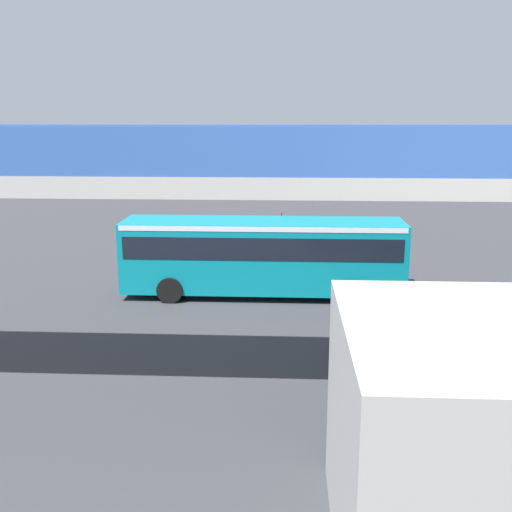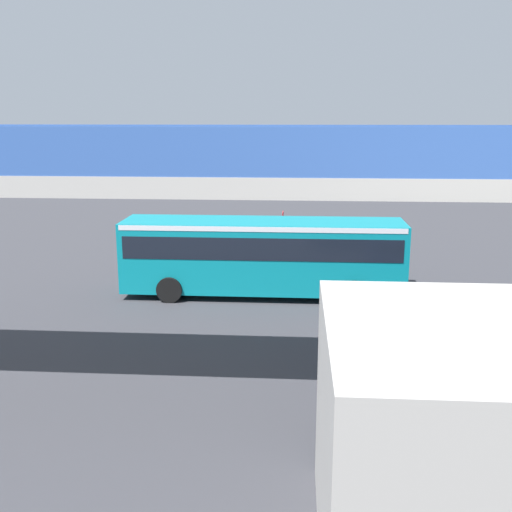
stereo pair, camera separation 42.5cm
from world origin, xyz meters
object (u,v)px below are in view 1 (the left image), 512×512
at_px(city_bus, 263,251).
at_px(traffic_sign, 281,230).
at_px(parked_van, 482,318).
at_px(pedestrian, 250,256).
at_px(bicycle_red, 486,298).

bearing_deg(city_bus, traffic_sign, -98.89).
bearing_deg(parked_van, pedestrian, -49.81).
height_order(bicycle_red, pedestrian, pedestrian).
bearing_deg(bicycle_red, parked_van, 70.33).
height_order(city_bus, pedestrian, city_bus).
height_order(city_bus, traffic_sign, city_bus).
xyz_separation_m(parked_van, bicycle_red, (-1.72, -4.82, -0.81)).
bearing_deg(bicycle_red, pedestrian, -24.90).
distance_m(bicycle_red, pedestrian, 10.52).
xyz_separation_m(bicycle_red, traffic_sign, (8.10, -5.75, 1.52)).
relative_size(city_bus, parked_van, 2.40).
bearing_deg(pedestrian, bicycle_red, 155.10).
height_order(pedestrian, traffic_sign, traffic_sign).
bearing_deg(traffic_sign, pedestrian, 42.93).
relative_size(city_bus, traffic_sign, 4.12).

